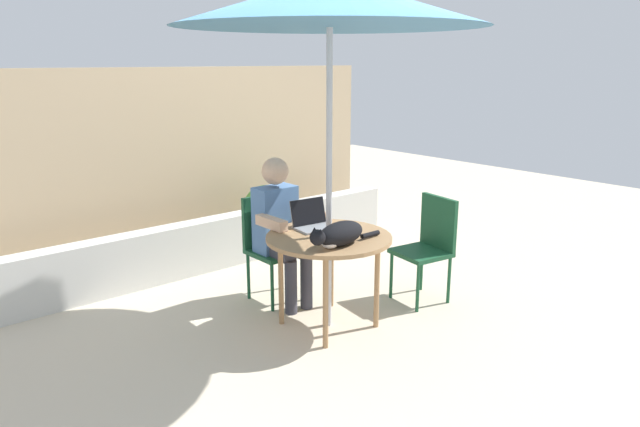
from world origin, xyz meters
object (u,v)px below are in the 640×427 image
patio_umbrella (330,2)px  laptop (312,220)px  patio_table (329,244)px  chair_empty (429,241)px  chair_occupied (270,239)px  person_seated (281,224)px  cat (338,235)px  potted_plant_near_fence (266,217)px

patio_umbrella → laptop: size_ratio=7.68×
patio_table → chair_empty: bearing=-9.0°
chair_occupied → laptop: (0.05, -0.49, 0.27)m
patio_umbrella → chair_empty: size_ratio=2.85×
patio_table → chair_occupied: bearing=90.0°
person_seated → laptop: person_seated is taller
cat → potted_plant_near_fence: bearing=68.2°
cat → patio_table: bearing=63.5°
chair_occupied → potted_plant_near_fence: size_ratio=1.23×
cat → potted_plant_near_fence: (0.79, 1.99, -0.42)m
patio_umbrella → chair_occupied: (0.00, 0.75, -1.83)m
potted_plant_near_fence → person_seated: bearing=-120.2°
patio_table → laptop: size_ratio=2.86×
patio_table → chair_occupied: size_ratio=1.06×
chair_occupied → chair_empty: bearing=-42.5°
person_seated → potted_plant_near_fence: (0.68, 1.17, -0.31)m
person_seated → cat: size_ratio=1.87×
patio_table → patio_umbrella: bearing=0.0°
patio_umbrella → potted_plant_near_fence: bearing=68.9°
patio_umbrella → potted_plant_near_fence: (0.68, 1.77, -1.97)m
chair_occupied → cat: 1.02m
patio_table → potted_plant_near_fence: (0.68, 1.77, -0.27)m
chair_empty → person_seated: (-0.99, 0.75, 0.17)m
chair_occupied → potted_plant_near_fence: bearing=56.1°
chair_occupied → person_seated: (0.00, -0.16, 0.17)m
patio_table → laptop: 0.29m
patio_table → cat: 0.29m
cat → potted_plant_near_fence: cat is taller
chair_empty → person_seated: size_ratio=0.72×
chair_empty → cat: bearing=-176.4°
chair_occupied → person_seated: bearing=-90.0°
patio_table → patio_umbrella: size_ratio=0.37×
chair_empty → cat: (-1.10, -0.07, 0.29)m
chair_occupied → patio_table: bearing=-90.0°
chair_empty → person_seated: bearing=142.9°
cat → chair_occupied: bearing=83.4°
patio_table → chair_empty: 1.01m
chair_occupied → laptop: 0.56m
laptop → potted_plant_near_fence: bearing=67.2°
cat → person_seated: bearing=82.2°
chair_occupied → chair_empty: 1.34m
patio_umbrella → patio_table: bearing=0.0°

